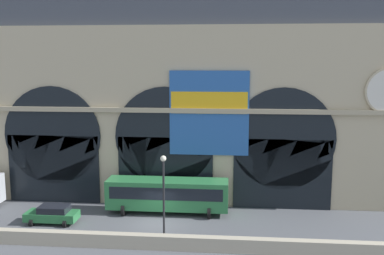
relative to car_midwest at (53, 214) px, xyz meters
name	(u,v)px	position (x,y,z in m)	size (l,w,h in m)	color
ground_plane	(157,224)	(8.92, 0.61, -0.80)	(200.00, 200.00, 0.00)	#54565B
quay_parapet_wall	(146,241)	(8.92, -4.27, -0.26)	(90.00, 0.70, 1.07)	#B2A891
station_building	(169,99)	(8.95, 7.95, 9.21)	(46.08, 5.11, 20.61)	#BCAD8C
car_midwest	(53,214)	(0.00, 0.00, 0.00)	(4.40, 2.22, 1.55)	#2D7A42
bus_center	(167,194)	(9.43, 3.44, 0.98)	(11.00, 3.25, 3.10)	#2D7A42
street_lamp_quayside	(164,188)	(10.19, -3.47, 3.61)	(0.44, 0.44, 6.90)	black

